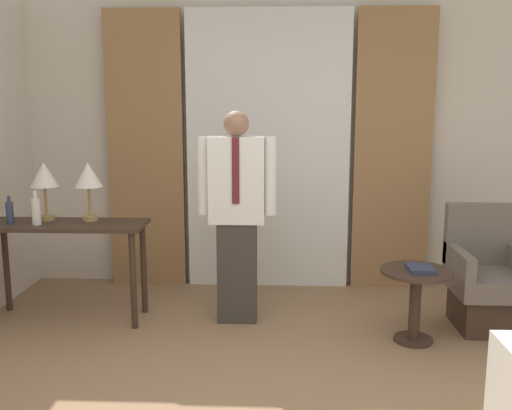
# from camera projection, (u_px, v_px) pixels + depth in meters

# --- Properties ---
(wall_back) EXTENTS (10.00, 0.06, 2.70)m
(wall_back) POSITION_uv_depth(u_px,v_px,m) (268.00, 144.00, 5.42)
(wall_back) COLOR beige
(wall_back) RESTS_ON ground_plane
(curtain_sheer_center) EXTENTS (1.51, 0.06, 2.58)m
(curtain_sheer_center) POSITION_uv_depth(u_px,v_px,m) (268.00, 152.00, 5.31)
(curtain_sheer_center) COLOR white
(curtain_sheer_center) RESTS_ON ground_plane
(curtain_drape_left) EXTENTS (0.71, 0.06, 2.58)m
(curtain_drape_left) POSITION_uv_depth(u_px,v_px,m) (146.00, 151.00, 5.35)
(curtain_drape_left) COLOR #997047
(curtain_drape_left) RESTS_ON ground_plane
(curtain_drape_right) EXTENTS (0.71, 0.06, 2.58)m
(curtain_drape_right) POSITION_uv_depth(u_px,v_px,m) (393.00, 152.00, 5.26)
(curtain_drape_right) COLOR #997047
(curtain_drape_right) RESTS_ON ground_plane
(desk) EXTENTS (1.29, 0.46, 0.80)m
(desk) POSITION_uv_depth(u_px,v_px,m) (65.00, 240.00, 4.54)
(desk) COLOR #38281E
(desk) RESTS_ON ground_plane
(table_lamp_left) EXTENTS (0.22, 0.22, 0.47)m
(table_lamp_left) POSITION_uv_depth(u_px,v_px,m) (44.00, 177.00, 4.56)
(table_lamp_left) COLOR #9E7F47
(table_lamp_left) RESTS_ON desk
(table_lamp_right) EXTENTS (0.22, 0.22, 0.47)m
(table_lamp_right) POSITION_uv_depth(u_px,v_px,m) (88.00, 178.00, 4.55)
(table_lamp_right) COLOR #9E7F47
(table_lamp_right) RESTS_ON desk
(bottle_near_edge) EXTENTS (0.06, 0.06, 0.22)m
(bottle_near_edge) POSITION_uv_depth(u_px,v_px,m) (10.00, 212.00, 4.47)
(bottle_near_edge) COLOR #2D3851
(bottle_near_edge) RESTS_ON desk
(bottle_by_lamp) EXTENTS (0.07, 0.07, 0.27)m
(bottle_by_lamp) POSITION_uv_depth(u_px,v_px,m) (36.00, 211.00, 4.44)
(bottle_by_lamp) COLOR silver
(bottle_by_lamp) RESTS_ON desk
(person) EXTENTS (0.62, 0.21, 1.68)m
(person) POSITION_uv_depth(u_px,v_px,m) (237.00, 210.00, 4.46)
(person) COLOR #38332D
(person) RESTS_ON ground_plane
(armchair) EXTENTS (0.56, 0.60, 0.95)m
(armchair) POSITION_uv_depth(u_px,v_px,m) (487.00, 283.00, 4.45)
(armchair) COLOR #38281E
(armchair) RESTS_ON ground_plane
(side_table) EXTENTS (0.52, 0.52, 0.55)m
(side_table) POSITION_uv_depth(u_px,v_px,m) (415.00, 293.00, 4.15)
(side_table) COLOR #38281E
(side_table) RESTS_ON ground_plane
(book) EXTENTS (0.18, 0.22, 0.03)m
(book) POSITION_uv_depth(u_px,v_px,m) (420.00, 269.00, 4.10)
(book) COLOR #2D334C
(book) RESTS_ON side_table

